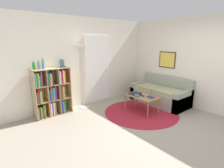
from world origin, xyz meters
TOP-DOWN VIEW (x-y plane):
  - ground_plane at (0.00, 0.00)m, footprint 14.00×14.00m
  - wall_back at (0.01, 2.67)m, footprint 7.01×0.11m
  - wall_right at (2.03, 1.32)m, footprint 0.08×5.64m
  - rug at (0.53, 1.07)m, footprint 2.02×2.02m
  - bookshelf at (-1.44, 2.45)m, footprint 0.93×0.34m
  - floor_lamp at (-0.50, 2.38)m, footprint 0.32×0.32m
  - couch at (1.62, 1.22)m, footprint 0.87×1.75m
  - coffee_table at (0.60, 1.13)m, footprint 0.53×0.90m
  - laptop at (0.59, 1.38)m, footprint 0.34×0.27m
  - bowl at (0.45, 1.16)m, footprint 0.14×0.14m
  - book_stack_on_table at (0.64, 0.84)m, footprint 0.13×0.19m
  - remote at (0.60, 1.13)m, footprint 0.07×0.17m
  - bottle_left at (-1.78, 2.47)m, footprint 0.07×0.07m
  - bottle_middle at (-1.66, 2.45)m, footprint 0.08×0.08m
  - bottle_right at (-1.56, 2.45)m, footprint 0.08×0.08m
  - vase_on_shelf at (-1.08, 2.45)m, footprint 0.12×0.12m

SIDE VIEW (x-z plane):
  - ground_plane at x=0.00m, z-range 0.00..0.00m
  - rug at x=0.53m, z-range 0.00..0.01m
  - couch at x=1.62m, z-range -0.13..0.69m
  - coffee_table at x=0.60m, z-range 0.18..0.63m
  - laptop at x=0.59m, z-range 0.46..0.48m
  - remote at x=0.60m, z-range 0.46..0.48m
  - book_stack_on_table at x=0.64m, z-range 0.46..0.50m
  - bowl at x=0.45m, z-range 0.46..0.50m
  - bookshelf at x=-1.44m, z-range -0.01..1.24m
  - wall_back at x=0.01m, z-range -0.01..2.59m
  - wall_right at x=2.03m, z-range 0.00..2.60m
  - bottle_left at x=-1.78m, z-range 1.24..1.44m
  - bottle_middle at x=-1.66m, z-range 1.24..1.46m
  - vase_on_shelf at x=-1.08m, z-range 1.25..1.46m
  - bottle_right at x=-1.56m, z-range 1.23..1.51m
  - floor_lamp at x=-0.50m, z-range 0.60..2.42m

